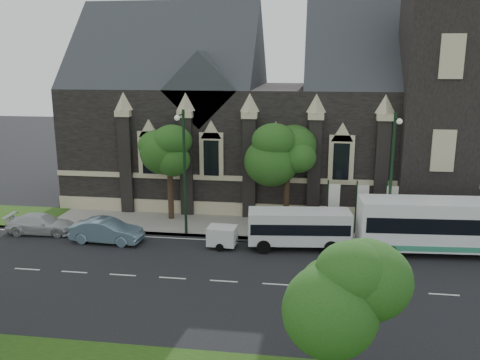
% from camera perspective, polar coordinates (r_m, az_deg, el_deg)
% --- Properties ---
extents(ground, '(160.00, 160.00, 0.00)m').
position_cam_1_polar(ground, '(28.94, -1.87, -11.49)').
color(ground, black).
rests_on(ground, ground).
extents(sidewalk, '(80.00, 5.00, 0.15)m').
position_cam_1_polar(sidewalk, '(37.64, 0.61, -5.35)').
color(sidewalk, gray).
rests_on(sidewalk, ground).
extents(museum, '(40.00, 17.70, 29.90)m').
position_cam_1_polar(museum, '(44.81, 8.76, 8.12)').
color(museum, black).
rests_on(museum, ground).
extents(tree_park_east, '(3.40, 3.40, 6.28)m').
position_cam_1_polar(tree_park_east, '(18.24, 12.56, -11.42)').
color(tree_park_east, black).
rests_on(tree_park_east, ground).
extents(tree_walk_right, '(4.08, 4.08, 7.80)m').
position_cam_1_polar(tree_walk_right, '(37.13, 5.80, 3.48)').
color(tree_walk_right, black).
rests_on(tree_walk_right, ground).
extents(tree_walk_left, '(3.91, 3.91, 7.64)m').
position_cam_1_polar(tree_walk_left, '(38.54, -7.74, 3.66)').
color(tree_walk_left, black).
rests_on(tree_walk_left, ground).
extents(street_lamp_near, '(0.36, 1.88, 9.00)m').
position_cam_1_polar(street_lamp_near, '(34.13, 16.98, 0.87)').
color(street_lamp_near, black).
rests_on(street_lamp_near, ground).
extents(street_lamp_mid, '(0.36, 1.88, 9.00)m').
position_cam_1_polar(street_lamp_mid, '(34.76, -6.44, 1.60)').
color(street_lamp_mid, black).
rests_on(street_lamp_mid, ground).
extents(banner_flag_left, '(0.90, 0.10, 4.00)m').
position_cam_1_polar(banner_flag_left, '(36.24, 10.43, -2.50)').
color(banner_flag_left, black).
rests_on(banner_flag_left, ground).
extents(banner_flag_center, '(0.90, 0.10, 4.00)m').
position_cam_1_polar(banner_flag_center, '(36.39, 13.58, -2.59)').
color(banner_flag_center, black).
rests_on(banner_flag_center, ground).
extents(banner_flag_right, '(0.90, 0.10, 4.00)m').
position_cam_1_polar(banner_flag_right, '(36.65, 16.69, -2.67)').
color(banner_flag_right, black).
rests_on(banner_flag_right, ground).
extents(tour_coach, '(12.40, 3.46, 3.58)m').
position_cam_1_polar(tour_coach, '(34.96, 23.46, -4.76)').
color(tour_coach, white).
rests_on(tour_coach, ground).
extents(shuttle_bus, '(6.90, 3.01, 2.59)m').
position_cam_1_polar(shuttle_bus, '(33.42, 6.80, -5.32)').
color(shuttle_bus, silver).
rests_on(shuttle_bus, ground).
extents(box_trailer, '(2.76, 1.62, 1.45)m').
position_cam_1_polar(box_trailer, '(33.53, -2.05, -6.39)').
color(box_trailer, silver).
rests_on(box_trailer, ground).
extents(sedan, '(5.06, 2.02, 1.64)m').
position_cam_1_polar(sedan, '(35.69, -15.00, -5.63)').
color(sedan, slate).
rests_on(sedan, ground).
extents(car_far_white, '(5.03, 2.31, 1.43)m').
position_cam_1_polar(car_far_white, '(39.02, -21.77, -4.67)').
color(car_far_white, silver).
rests_on(car_far_white, ground).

